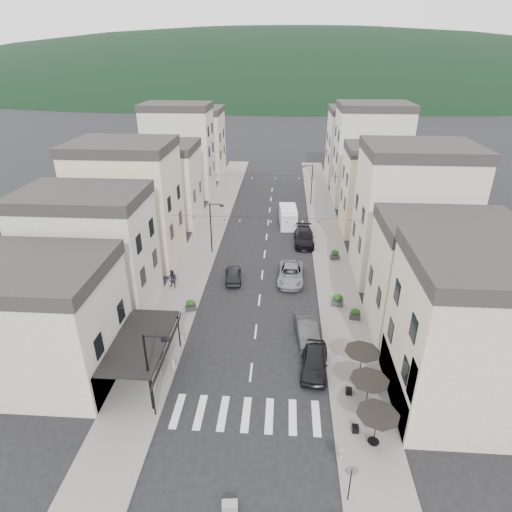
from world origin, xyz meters
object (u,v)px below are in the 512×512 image
at_px(parked_car_c, 291,274).
at_px(parked_car_d, 304,237).
at_px(pedestrian_b, 173,279).
at_px(delivery_van, 288,216).
at_px(parked_car_e, 233,274).
at_px(parked_car_a, 315,362).
at_px(parked_car_b, 307,331).
at_px(pedestrian_a, 155,321).

distance_m(parked_car_c, parked_car_d, 9.54).
bearing_deg(pedestrian_b, delivery_van, 77.37).
bearing_deg(pedestrian_b, parked_car_e, 39.50).
bearing_deg(parked_car_e, parked_car_a, 113.50).
relative_size(parked_car_b, parked_car_d, 0.83).
xyz_separation_m(parked_car_b, delivery_van, (-1.57, 24.96, 0.50)).
height_order(parked_car_d, parked_car_e, parked_car_d).
height_order(parked_car_b, pedestrian_a, pedestrian_a).
height_order(parked_car_b, parked_car_c, same).
height_order(parked_car_c, pedestrian_a, pedestrian_a).
xyz_separation_m(parked_car_b, parked_car_c, (-1.28, 9.64, -0.00)).
height_order(parked_car_c, parked_car_d, parked_car_d).
xyz_separation_m(parked_car_e, pedestrian_b, (-5.70, -2.05, 0.38)).
distance_m(parked_car_c, parked_car_e, 5.82).
height_order(parked_car_a, parked_car_c, parked_car_a).
xyz_separation_m(parked_car_a, parked_car_d, (0.00, 22.81, 0.03)).
height_order(parked_car_e, pedestrian_b, pedestrian_b).
distance_m(parked_car_b, parked_car_c, 9.73).
bearing_deg(delivery_van, parked_car_a, -89.75).
bearing_deg(pedestrian_a, parked_car_e, 49.03).
xyz_separation_m(parked_car_b, pedestrian_a, (-12.57, 0.38, 0.16)).
xyz_separation_m(delivery_van, pedestrian_a, (-11.00, -24.58, -0.34)).
xyz_separation_m(parked_car_a, parked_car_b, (-0.38, 3.77, -0.02)).
xyz_separation_m(parked_car_c, parked_car_d, (1.66, 9.39, 0.05)).
bearing_deg(parked_car_a, parked_car_c, 102.61).
xyz_separation_m(parked_car_e, delivery_van, (5.52, 15.66, 0.58)).
distance_m(delivery_van, pedestrian_a, 26.93).
height_order(parked_car_a, delivery_van, delivery_van).
relative_size(parked_car_c, parked_car_e, 1.37).
height_order(parked_car_a, pedestrian_a, pedestrian_a).
xyz_separation_m(parked_car_a, parked_car_e, (-7.47, 13.07, -0.10)).
height_order(delivery_van, pedestrian_b, delivery_van).
xyz_separation_m(parked_car_a, pedestrian_a, (-12.95, 4.16, 0.14)).
bearing_deg(parked_car_d, pedestrian_a, -124.97).
xyz_separation_m(parked_car_b, pedestrian_b, (-12.79, 7.24, 0.30)).
height_order(parked_car_b, parked_car_d, parked_car_d).
bearing_deg(parked_car_d, parked_car_a, -90.19).
distance_m(parked_car_a, pedestrian_b, 17.17).
xyz_separation_m(parked_car_c, parked_car_e, (-5.81, -0.35, -0.08)).
bearing_deg(delivery_van, parked_car_d, -75.37).
relative_size(parked_car_d, pedestrian_a, 3.48).
xyz_separation_m(parked_car_d, delivery_van, (-1.95, 5.92, 0.45)).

